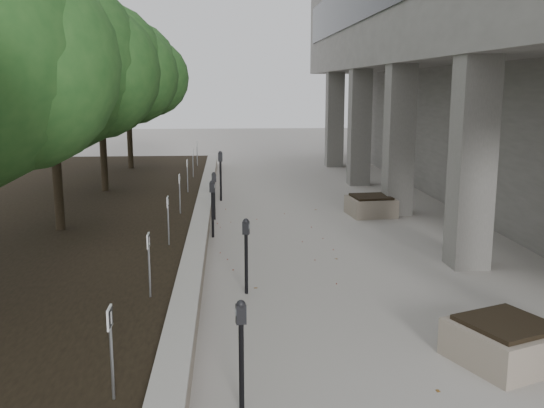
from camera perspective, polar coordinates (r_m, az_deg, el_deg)
name	(u,v)px	position (r m, az deg, el deg)	size (l,w,h in m)	color
retaining_wall	(201,224)	(14.58, -6.55, -1.81)	(0.39, 26.00, 0.50)	#9F907E
planting_bed	(42,228)	(15.20, -20.53, -2.12)	(7.00, 26.00, 0.40)	black
crabapple_tree_3	(52,101)	(13.70, -19.68, 8.93)	(4.60, 4.00, 5.44)	#22511F
crabapple_tree_4	(101,97)	(18.56, -15.59, 9.53)	(4.60, 4.00, 5.44)	#22511F
crabapple_tree_5	(128,94)	(23.49, -13.20, 9.85)	(4.60, 4.00, 5.44)	#22511F
parking_sign_2	(112,354)	(6.37, -14.64, -13.27)	(0.04, 0.22, 0.96)	black
parking_sign_3	(149,265)	(9.15, -11.30, -5.60)	(0.04, 0.22, 0.96)	black
parking_sign_4	(168,221)	(12.04, -9.58, -1.55)	(0.04, 0.22, 0.96)	black
parking_sign_5	(180,194)	(14.98, -8.53, 0.93)	(0.04, 0.22, 0.96)	black
parking_sign_6	(187,176)	(17.93, -7.83, 2.59)	(0.04, 0.22, 0.96)	black
parking_sign_7	(193,163)	(20.90, -7.33, 3.78)	(0.04, 0.22, 0.96)	black
parking_sign_8	(197,153)	(23.88, -6.95, 4.68)	(0.04, 0.22, 0.96)	black
parking_meter_1	(241,356)	(6.72, -2.85, -13.90)	(0.12, 0.09, 1.26)	black
parking_meter_2	(246,256)	(10.30, -2.40, -4.86)	(0.13, 0.09, 1.30)	black
parking_meter_3	(213,209)	(14.15, -5.53, -0.46)	(0.13, 0.09, 1.33)	black
parking_meter_4	(214,196)	(16.04, -5.38, 0.75)	(0.12, 0.09, 1.25)	black
parking_meter_5	(221,176)	(18.64, -4.78, 2.60)	(0.15, 0.11, 1.52)	black
planter_front	(506,342)	(8.48, 20.81, -11.82)	(1.17, 1.17, 0.55)	#9F907E
planter_back	(371,205)	(16.77, 9.13, -0.13)	(1.15, 1.15, 0.54)	#9F907E
berry_scatter	(292,286)	(10.83, 1.87, -7.58)	(3.30, 14.10, 0.02)	maroon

